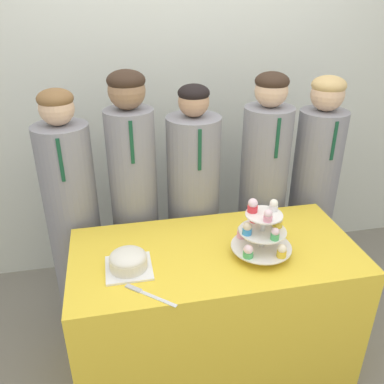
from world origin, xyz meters
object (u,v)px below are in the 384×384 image
object	(u,v)px
student_1	(135,209)
cake_knife	(142,292)
student_0	(74,224)
cupcake_stand	(262,231)
round_cake	(128,261)
student_3	(262,202)
student_4	(312,198)
student_2	(194,214)

from	to	relation	value
student_1	cake_knife	bearing A→B (deg)	-92.34
student_0	cupcake_stand	bearing A→B (deg)	-33.46
round_cake	student_3	distance (m)	1.01
student_0	round_cake	bearing A→B (deg)	-64.57
student_0	student_4	size ratio (longest dim) A/B	1.00
student_0	cake_knife	bearing A→B (deg)	-66.93
round_cake	student_1	xyz separation A→B (m)	(0.07, 0.57, -0.07)
student_4	student_0	bearing A→B (deg)	180.00
round_cake	student_1	bearing A→B (deg)	82.75
round_cake	student_0	size ratio (longest dim) A/B	0.14
cake_knife	student_4	distance (m)	1.34
cake_knife	student_3	size ratio (longest dim) A/B	0.13
student_0	student_2	distance (m)	0.68
student_1	student_4	distance (m)	1.09
student_1	student_0	bearing A→B (deg)	180.00
cupcake_stand	student_2	bearing A→B (deg)	108.38
round_cake	student_0	bearing A→B (deg)	115.43
student_3	student_0	bearing A→B (deg)	-180.00
cupcake_stand	student_4	size ratio (longest dim) A/B	0.19
student_3	cupcake_stand	bearing A→B (deg)	-111.41
cake_knife	cupcake_stand	distance (m)	0.59
student_1	round_cake	bearing A→B (deg)	-97.25
student_3	cake_knife	bearing A→B (deg)	-137.05
cupcake_stand	student_4	distance (m)	0.82
round_cake	student_2	size ratio (longest dim) A/B	0.14
student_3	student_4	distance (m)	0.33
cake_knife	student_2	xyz separation A→B (m)	(0.37, 0.73, -0.09)
student_0	student_2	bearing A→B (deg)	0.00
student_2	student_3	world-z (taller)	student_3
student_4	student_2	bearing A→B (deg)	180.00
student_0	student_2	world-z (taller)	student_0
student_0	student_1	world-z (taller)	student_1
cake_knife	student_2	bearing A→B (deg)	104.86
student_3	student_4	size ratio (longest dim) A/B	1.02
cake_knife	student_1	xyz separation A→B (m)	(0.03, 0.73, -0.02)
student_1	student_2	world-z (taller)	student_1
student_3	student_1	bearing A→B (deg)	-180.00
cake_knife	student_2	distance (m)	0.83
round_cake	student_4	world-z (taller)	student_4
round_cake	cupcake_stand	size ratio (longest dim) A/B	0.72
cake_knife	cupcake_stand	xyz separation A→B (m)	(0.56, 0.16, 0.12)
cupcake_stand	student_1	size ratio (longest dim) A/B	0.18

